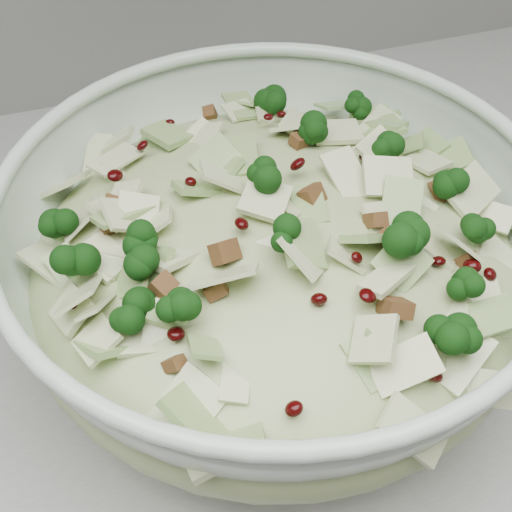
{
  "coord_description": "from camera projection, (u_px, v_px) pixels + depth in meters",
  "views": [
    {
      "loc": [
        0.11,
        1.28,
        1.35
      ],
      "look_at": [
        0.2,
        1.59,
        1.01
      ],
      "focal_mm": 50.0,
      "sensor_mm": 36.0,
      "label": 1
    }
  ],
  "objects": [
    {
      "name": "salad",
      "position": [
        275.0,
        242.0,
        0.49
      ],
      "size": [
        0.41,
        0.41,
        0.15
      ],
      "rotation": [
        0.0,
        0.0,
        -0.2
      ],
      "color": "#BCCA8A",
      "rests_on": "mixing_bowl"
    },
    {
      "name": "mixing_bowl",
      "position": [
        275.0,
        266.0,
        0.5
      ],
      "size": [
        0.4,
        0.4,
        0.15
      ],
      "rotation": [
        0.0,
        0.0,
        0.07
      ],
      "color": "silver",
      "rests_on": "counter"
    }
  ]
}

